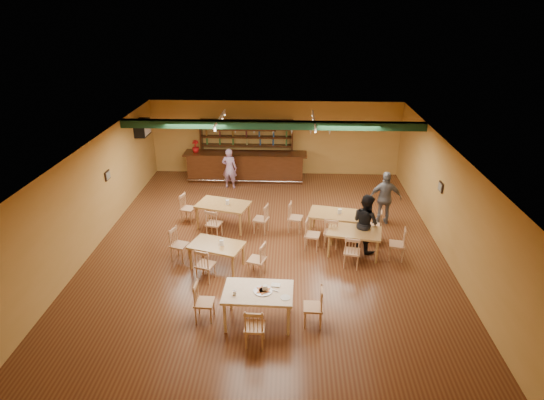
{
  "coord_description": "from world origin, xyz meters",
  "views": [
    {
      "loc": [
        0.64,
        -11.76,
        6.64
      ],
      "look_at": [
        0.1,
        0.6,
        1.15
      ],
      "focal_mm": 29.95,
      "sensor_mm": 36.0,
      "label": 1
    }
  ],
  "objects_px": {
    "dining_table_a": "(224,215)",
    "patron_right_a": "(365,222)",
    "near_table": "(258,306)",
    "bar_counter": "(246,167)",
    "dining_table_b": "(334,224)",
    "dining_table_d": "(354,242)",
    "patron_bar": "(229,168)",
    "dining_table_c": "(217,256)"
  },
  "relations": [
    {
      "from": "dining_table_a",
      "to": "patron_right_a",
      "type": "height_order",
      "value": "patron_right_a"
    },
    {
      "from": "patron_bar",
      "to": "dining_table_a",
      "type": "bearing_deg",
      "value": 100.97
    },
    {
      "from": "near_table",
      "to": "bar_counter",
      "type": "bearing_deg",
      "value": 98.84
    },
    {
      "from": "bar_counter",
      "to": "dining_table_b",
      "type": "relative_size",
      "value": 3.22
    },
    {
      "from": "patron_bar",
      "to": "patron_right_a",
      "type": "height_order",
      "value": "patron_right_a"
    },
    {
      "from": "bar_counter",
      "to": "patron_right_a",
      "type": "xyz_separation_m",
      "value": [
        3.93,
        -5.33,
        0.29
      ]
    },
    {
      "from": "dining_table_c",
      "to": "patron_bar",
      "type": "height_order",
      "value": "patron_bar"
    },
    {
      "from": "dining_table_b",
      "to": "dining_table_d",
      "type": "relative_size",
      "value": 1.02
    },
    {
      "from": "dining_table_c",
      "to": "dining_table_d",
      "type": "height_order",
      "value": "dining_table_d"
    },
    {
      "from": "dining_table_b",
      "to": "patron_bar",
      "type": "distance_m",
      "value": 5.23
    },
    {
      "from": "patron_right_a",
      "to": "bar_counter",
      "type": "bearing_deg",
      "value": 1.2
    },
    {
      "from": "bar_counter",
      "to": "patron_bar",
      "type": "bearing_deg",
      "value": -122.88
    },
    {
      "from": "dining_table_d",
      "to": "patron_right_a",
      "type": "bearing_deg",
      "value": 51.88
    },
    {
      "from": "dining_table_b",
      "to": "bar_counter",
      "type": "bearing_deg",
      "value": 135.55
    },
    {
      "from": "patron_bar",
      "to": "patron_right_a",
      "type": "distance_m",
      "value": 6.34
    },
    {
      "from": "dining_table_c",
      "to": "dining_table_d",
      "type": "xyz_separation_m",
      "value": [
        3.74,
        0.86,
        0.02
      ]
    },
    {
      "from": "patron_bar",
      "to": "patron_right_a",
      "type": "bearing_deg",
      "value": 141.7
    },
    {
      "from": "dining_table_a",
      "to": "patron_right_a",
      "type": "bearing_deg",
      "value": -0.87
    },
    {
      "from": "patron_right_a",
      "to": "patron_bar",
      "type": "bearing_deg",
      "value": 9.52
    },
    {
      "from": "bar_counter",
      "to": "dining_table_a",
      "type": "relative_size",
      "value": 3.02
    },
    {
      "from": "bar_counter",
      "to": "dining_table_a",
      "type": "xyz_separation_m",
      "value": [
        -0.3,
        -4.11,
        -0.17
      ]
    },
    {
      "from": "dining_table_b",
      "to": "patron_bar",
      "type": "height_order",
      "value": "patron_bar"
    },
    {
      "from": "dining_table_b",
      "to": "dining_table_d",
      "type": "height_order",
      "value": "dining_table_b"
    },
    {
      "from": "dining_table_a",
      "to": "near_table",
      "type": "relative_size",
      "value": 1.05
    },
    {
      "from": "dining_table_d",
      "to": "near_table",
      "type": "distance_m",
      "value": 3.96
    },
    {
      "from": "dining_table_b",
      "to": "patron_bar",
      "type": "xyz_separation_m",
      "value": [
        -3.66,
        3.71,
        0.41
      ]
    },
    {
      "from": "near_table",
      "to": "patron_bar",
      "type": "relative_size",
      "value": 0.98
    },
    {
      "from": "dining_table_a",
      "to": "dining_table_b",
      "type": "xyz_separation_m",
      "value": [
        3.43,
        -0.42,
        -0.02
      ]
    },
    {
      "from": "dining_table_a",
      "to": "near_table",
      "type": "bearing_deg",
      "value": -57.56
    },
    {
      "from": "near_table",
      "to": "dining_table_d",
      "type": "bearing_deg",
      "value": 52.77
    },
    {
      "from": "dining_table_b",
      "to": "near_table",
      "type": "height_order",
      "value": "near_table"
    },
    {
      "from": "dining_table_b",
      "to": "dining_table_c",
      "type": "bearing_deg",
      "value": -138.28
    },
    {
      "from": "bar_counter",
      "to": "dining_table_c",
      "type": "xyz_separation_m",
      "value": [
        -0.14,
        -6.49,
        -0.22
      ]
    },
    {
      "from": "dining_table_c",
      "to": "dining_table_d",
      "type": "relative_size",
      "value": 0.95
    },
    {
      "from": "dining_table_d",
      "to": "near_table",
      "type": "relative_size",
      "value": 0.96
    },
    {
      "from": "bar_counter",
      "to": "dining_table_d",
      "type": "distance_m",
      "value": 6.68
    },
    {
      "from": "bar_counter",
      "to": "dining_table_b",
      "type": "height_order",
      "value": "bar_counter"
    },
    {
      "from": "dining_table_d",
      "to": "patron_bar",
      "type": "relative_size",
      "value": 0.94
    },
    {
      "from": "dining_table_a",
      "to": "dining_table_d",
      "type": "xyz_separation_m",
      "value": [
        3.9,
        -1.51,
        -0.03
      ]
    },
    {
      "from": "dining_table_d",
      "to": "patron_bar",
      "type": "distance_m",
      "value": 6.34
    },
    {
      "from": "dining_table_d",
      "to": "dining_table_b",
      "type": "bearing_deg",
      "value": 124.19
    },
    {
      "from": "dining_table_c",
      "to": "near_table",
      "type": "distance_m",
      "value": 2.56
    }
  ]
}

